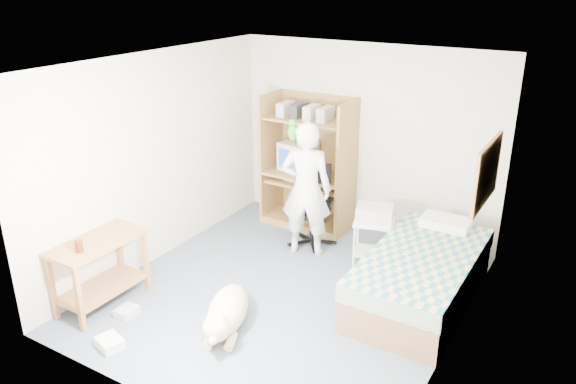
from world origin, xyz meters
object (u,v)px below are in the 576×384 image
Objects in this scene: side_desk at (100,263)px; computer_hutch at (309,168)px; office_chair at (313,216)px; printer_cart at (373,235)px; person at (306,189)px; dog at (226,312)px; bed at (421,276)px.

computer_hutch is at bearing 73.86° from side_desk.
office_chair is (0.33, -0.48, -0.46)m from computer_hutch.
printer_cart is (1.23, -0.61, -0.45)m from computer_hutch.
side_desk is 0.98× the size of office_chair.
dog is (0.14, -1.84, -0.66)m from person.
bed is 3.39m from side_desk.
bed is at bearing -50.47° from printer_cart.
side_desk is at bearing 169.28° from dog.
dog is (0.54, -2.62, -0.63)m from computer_hutch.
computer_hutch reaches higher than printer_cart.
office_chair reaches higher than printer_cart.
office_chair reaches higher than dog.
dog is 2.14m from printer_cart.
side_desk is at bearing -148.55° from printer_cart.
computer_hutch reaches higher than person.
computer_hutch is at bearing 150.71° from bed.
bed is 2.02× the size of side_desk.
computer_hutch is at bearing 78.06° from dog.
bed is 2.10m from dog.
printer_cart is at bearing 48.29° from side_desk.
dog is at bearing -78.40° from computer_hutch.
computer_hutch reaches higher than side_desk.
dog is (0.21, -2.14, -0.17)m from office_chair.
side_desk is 0.59× the size of person.
person reaches higher than dog.
office_chair is (-1.67, 0.64, 0.08)m from bed.
computer_hutch is 1.64× the size of dog.
person is at bearing 175.30° from printer_cart.
person is (1.25, 2.15, 0.35)m from side_desk.
dog is at bearing 76.03° from person.
office_chair is at bearing 159.09° from bed.
person reaches higher than side_desk.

